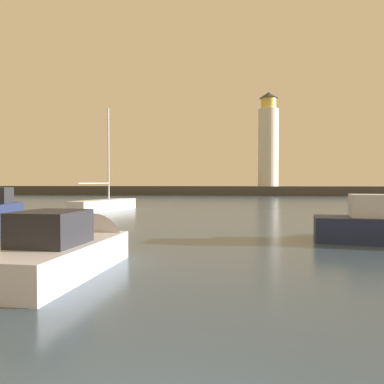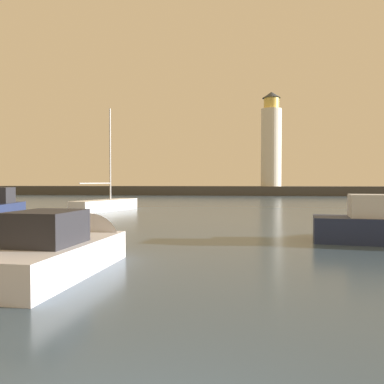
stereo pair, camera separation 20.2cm
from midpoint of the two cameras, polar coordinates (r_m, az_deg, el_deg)
ground_plane at (r=33.47m, az=4.33°, el=-2.37°), size 220.00×220.00×0.00m
breakwater at (r=64.30m, az=5.06°, el=0.19°), size 79.70×4.24×1.47m
lighthouse at (r=64.84m, az=10.92°, el=7.16°), size 3.24×3.24×15.11m
motorboat_2 at (r=11.28m, az=-16.73°, el=-7.64°), size 2.32×6.36×2.08m
sailboat_moored at (r=31.50m, az=-12.86°, el=-1.79°), size 3.69×6.64×8.07m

